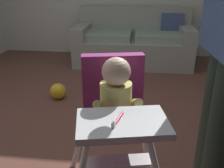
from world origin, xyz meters
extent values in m
cube|color=brown|center=(0.00, 0.00, -0.05)|extent=(5.88, 6.58, 0.10)
cube|color=gray|center=(0.28, 1.94, 0.20)|extent=(1.79, 0.84, 0.40)
cube|color=gray|center=(0.28, 2.27, 0.63)|extent=(1.79, 0.22, 0.46)
cube|color=gray|center=(-0.53, 1.94, 0.50)|extent=(0.20, 0.84, 0.20)
cube|color=gray|center=(1.08, 1.94, 0.50)|extent=(0.20, 0.84, 0.20)
cube|color=gray|center=(-0.10, 1.89, 0.46)|extent=(0.69, 0.60, 0.11)
cube|color=gray|center=(0.66, 1.89, 0.46)|extent=(0.69, 0.60, 0.11)
cube|color=#3D4C75|center=(0.87, 2.14, 0.60)|extent=(0.34, 0.11, 0.34)
cylinder|color=silver|center=(0.02, -0.63, 0.25)|extent=(0.19, 0.14, 0.51)
cylinder|color=silver|center=(0.45, -0.54, 0.25)|extent=(0.14, 0.19, 0.51)
cube|color=#8B2C72|center=(0.28, -0.80, 0.52)|extent=(0.43, 0.43, 0.05)
cube|color=#8B2C72|center=(0.25, -0.65, 0.71)|extent=(0.37, 0.14, 0.33)
cube|color=silver|center=(0.34, -1.08, 0.69)|extent=(0.45, 0.34, 0.03)
cube|color=silver|center=(0.30, -0.90, 0.33)|extent=(0.41, 0.18, 0.02)
cylinder|color=#D9D277|center=(0.29, -0.82, 0.66)|extent=(0.20, 0.20, 0.22)
sphere|color=beige|center=(0.29, -0.83, 0.84)|extent=(0.15, 0.15, 0.15)
cylinder|color=#D9D277|center=(0.19, -0.88, 0.67)|extent=(0.07, 0.15, 0.10)
cylinder|color=#D9D277|center=(0.40, -0.83, 0.67)|extent=(0.07, 0.15, 0.10)
cylinder|color=#CC384C|center=(0.32, -1.09, 0.71)|extent=(0.04, 0.13, 0.01)
cube|color=white|center=(0.31, -1.14, 0.72)|extent=(0.02, 0.03, 0.02)
cylinder|color=#253729|center=(0.84, -0.69, 0.46)|extent=(0.14, 0.14, 0.93)
cylinder|color=#253729|center=(0.85, -0.81, 0.46)|extent=(0.14, 0.14, 0.93)
sphere|color=gold|center=(-0.51, 0.52, 0.09)|extent=(0.18, 0.18, 0.18)
cylinder|color=brown|center=(1.55, 1.61, 0.25)|extent=(0.04, 0.04, 0.50)
cylinder|color=brown|center=(1.55, 1.95, 0.25)|extent=(0.04, 0.04, 0.50)
camera|label=1|loc=(0.41, -2.06, 1.28)|focal=41.25mm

